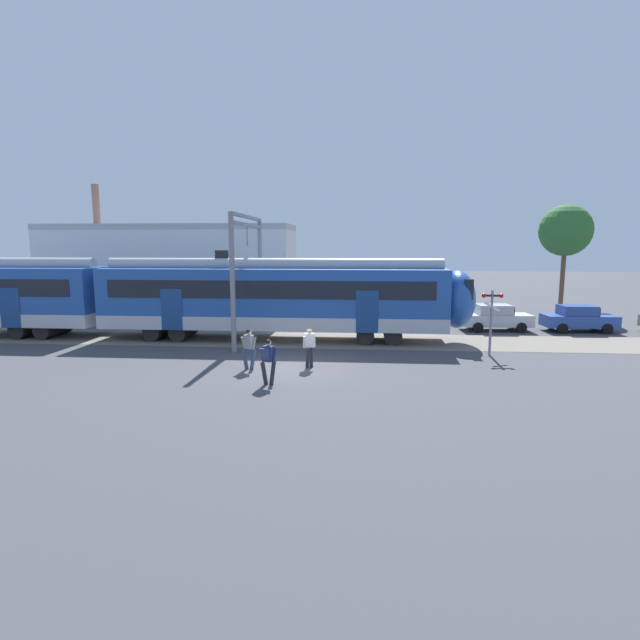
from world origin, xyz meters
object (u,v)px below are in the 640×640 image
commuter_train (118,296)px  pedestrian_grey (249,346)px  parked_car_silver (495,317)px  pedestrian_white (309,344)px  parked_car_blue (579,318)px  pedestrian_navy (268,358)px  crossing_signal (492,312)px

commuter_train → pedestrian_grey: size_ratio=22.83×
commuter_train → parked_car_silver: 21.48m
commuter_train → pedestrian_white: (11.07, -5.96, -1.29)m
pedestrian_grey → parked_car_blue: size_ratio=0.41×
pedestrian_navy → crossing_signal: 10.85m
pedestrian_white → parked_car_silver: pedestrian_white is taller
commuter_train → pedestrian_navy: bearing=-41.3°
pedestrian_white → pedestrian_grey: bearing=-167.4°
commuter_train → pedestrian_grey: 10.91m
crossing_signal → pedestrian_navy: bearing=-148.4°
commuter_train → parked_car_silver: size_ratio=9.32×
pedestrian_white → parked_car_blue: 17.77m
pedestrian_white → crossing_signal: 8.59m
commuter_train → parked_car_blue: (25.81, 3.96, -1.47)m
parked_car_silver → parked_car_blue: size_ratio=1.01×
pedestrian_navy → commuter_train: bearing=138.7°
pedestrian_grey → pedestrian_white: 2.46m
pedestrian_white → parked_car_blue: (14.74, 9.91, -0.18)m
commuter_train → pedestrian_white: size_ratio=22.83×
pedestrian_white → parked_car_blue: pedestrian_white is taller
parked_car_silver → parked_car_blue: same height
commuter_train → pedestrian_grey: bearing=-36.9°
parked_car_blue → parked_car_silver: bearing=-179.7°
commuter_train → pedestrian_grey: commuter_train is taller
parked_car_silver → commuter_train: bearing=-169.4°
commuter_train → pedestrian_white: bearing=-28.3°
pedestrian_grey → commuter_train: bearing=143.1°
pedestrian_navy → crossing_signal: (9.20, 5.66, 1.02)m
pedestrian_navy → parked_car_blue: size_ratio=0.41×
pedestrian_grey → parked_car_silver: (12.40, 10.43, -0.18)m
parked_car_blue → pedestrian_white: bearing=-146.1°
crossing_signal → parked_car_blue: bearing=45.8°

